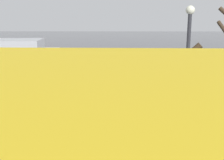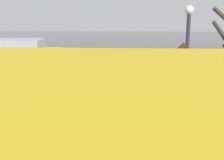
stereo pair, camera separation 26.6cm
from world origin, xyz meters
TOP-DOWN VIEW (x-y plane):
  - ground_plane at (0.00, 0.00)m, footprint 90.00×90.00m
  - slush_patch_near_cluster at (0.50, 0.47)m, footprint 1.48×1.48m
  - slush_patch_under_van at (-1.76, 5.05)m, footprint 2.18×2.18m
  - cargo_van_parked_right at (3.67, -1.04)m, footprint 2.35×5.41m
  - shopping_cart_vendor at (-0.48, 0.53)m, footprint 0.67×0.89m
  - hand_dolly_boxes at (0.44, 0.41)m, footprint 0.76×0.85m
  - pedestrian_pink_side at (-1.43, -0.29)m, footprint 1.04×1.04m
  - pedestrian_black_side at (-0.36, 1.53)m, footprint 1.04×1.04m
  - street_lamp at (-2.59, 2.85)m, footprint 0.28×0.28m

SIDE VIEW (x-z plane):
  - ground_plane at x=0.00m, z-range 0.00..0.00m
  - slush_patch_near_cluster at x=0.50m, z-range 0.00..0.01m
  - slush_patch_under_van at x=-1.76m, z-range 0.00..0.01m
  - hand_dolly_boxes at x=0.44m, z-range -0.14..1.17m
  - shopping_cart_vendor at x=-0.48m, z-range 0.06..1.08m
  - cargo_van_parked_right at x=3.67m, z-range -0.12..2.48m
  - pedestrian_pink_side at x=-1.43m, z-range 0.50..2.64m
  - pedestrian_black_side at x=-0.36m, z-range 0.50..2.64m
  - street_lamp at x=-2.59m, z-range 0.44..4.30m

